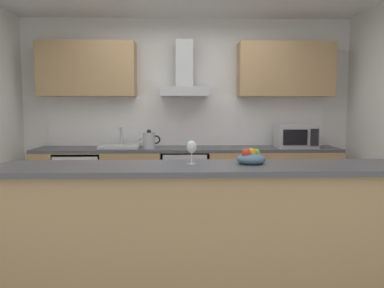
% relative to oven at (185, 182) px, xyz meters
% --- Properties ---
extents(ground, '(5.41, 4.47, 0.02)m').
position_rel_oven_xyz_m(ground, '(0.04, -1.39, -0.47)').
color(ground, gray).
extents(wall_back, '(5.41, 0.12, 2.60)m').
position_rel_oven_xyz_m(wall_back, '(0.04, 0.41, 0.84)').
color(wall_back, white).
rests_on(wall_back, ground).
extents(backsplash_tile, '(3.74, 0.02, 0.66)m').
position_rel_oven_xyz_m(backsplash_tile, '(0.04, 0.33, 0.77)').
color(backsplash_tile, white).
extents(counter_back, '(3.88, 0.60, 0.90)m').
position_rel_oven_xyz_m(counter_back, '(0.04, 0.03, -0.01)').
color(counter_back, tan).
rests_on(counter_back, ground).
extents(counter_island, '(3.10, 0.64, 1.00)m').
position_rel_oven_xyz_m(counter_island, '(0.12, -2.16, 0.04)').
color(counter_island, tan).
rests_on(counter_island, ground).
extents(upper_cabinets, '(3.83, 0.32, 0.70)m').
position_rel_oven_xyz_m(upper_cabinets, '(0.04, 0.18, 1.45)').
color(upper_cabinets, tan).
extents(oven, '(0.60, 0.62, 0.80)m').
position_rel_oven_xyz_m(oven, '(0.00, 0.00, 0.00)').
color(oven, slate).
rests_on(oven, ground).
extents(refrigerator, '(0.58, 0.60, 0.85)m').
position_rel_oven_xyz_m(refrigerator, '(-1.33, -0.00, -0.03)').
color(refrigerator, white).
rests_on(refrigerator, ground).
extents(microwave, '(0.50, 0.38, 0.30)m').
position_rel_oven_xyz_m(microwave, '(1.43, -0.03, 0.59)').
color(microwave, '#B7BABC').
rests_on(microwave, counter_back).
extents(sink, '(0.50, 0.40, 0.26)m').
position_rel_oven_xyz_m(sink, '(-0.83, 0.01, 0.47)').
color(sink, silver).
rests_on(sink, counter_back).
extents(kettle, '(0.29, 0.15, 0.24)m').
position_rel_oven_xyz_m(kettle, '(-0.45, -0.03, 0.55)').
color(kettle, '#B7BABC').
rests_on(kettle, counter_back).
extents(range_hood, '(0.62, 0.45, 0.72)m').
position_rel_oven_xyz_m(range_hood, '(0.00, 0.13, 1.33)').
color(range_hood, '#B7BABC').
extents(wine_glass, '(0.08, 0.08, 0.18)m').
position_rel_oven_xyz_m(wine_glass, '(0.03, -2.11, 0.66)').
color(wine_glass, silver).
rests_on(wine_glass, counter_island).
extents(fruit_bowl, '(0.22, 0.22, 0.13)m').
position_rel_oven_xyz_m(fruit_bowl, '(0.48, -2.09, 0.58)').
color(fruit_bowl, slate).
rests_on(fruit_bowl, counter_island).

